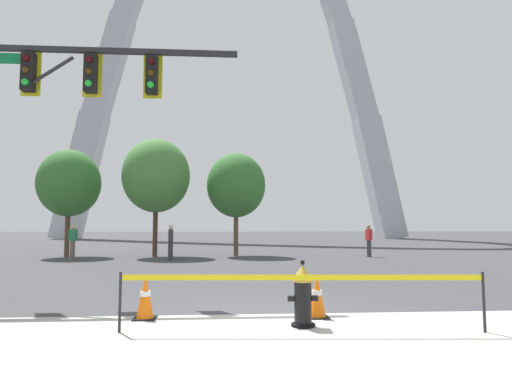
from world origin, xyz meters
TOP-DOWN VIEW (x-y plane):
  - ground_plane at (0.00, 0.00)m, footprint 240.00×240.00m
  - fire_hydrant at (0.47, -0.64)m, footprint 0.46×0.48m
  - caution_tape_barrier at (0.39, -1.02)m, footprint 5.21×0.38m
  - traffic_cone_by_hydrant at (0.82, -0.06)m, footprint 0.36×0.36m
  - traffic_cone_mid_sidewalk at (-2.00, 0.02)m, footprint 0.36×0.36m
  - traffic_signal_gantry at (-4.92, 2.67)m, footprint 6.42×0.44m
  - monument_arch at (0.00, 45.26)m, footprint 43.42×2.99m
  - tree_far_left at (-8.72, 14.74)m, footprint 3.09×3.09m
  - tree_left_mid at (-4.32, 14.51)m, footprint 3.41×3.41m
  - tree_center_left at (-0.24, 14.78)m, footprint 3.05×3.05m
  - pedestrian_walking_left at (-3.23, 12.21)m, footprint 0.26×0.37m
  - pedestrian_standing_center at (-7.85, 13.10)m, footprint 0.38×0.28m
  - pedestrian_walking_right at (6.36, 13.56)m, footprint 0.26×0.37m

SIDE VIEW (x-z plane):
  - ground_plane at x=0.00m, z-range 0.00..0.00m
  - traffic_cone_by_hydrant at x=0.82m, z-range -0.01..0.72m
  - traffic_cone_mid_sidewalk at x=-2.00m, z-range -0.01..0.72m
  - fire_hydrant at x=0.47m, z-range -0.03..0.96m
  - caution_tape_barrier at x=0.39m, z-range 0.17..1.03m
  - pedestrian_walking_left at x=-3.23m, z-range 0.02..1.61m
  - pedestrian_standing_center at x=-7.85m, z-range 0.02..1.61m
  - pedestrian_walking_right at x=6.36m, z-range 0.02..1.61m
  - tree_center_left at x=-0.24m, z-range 0.98..6.31m
  - tree_far_left at x=-8.72m, z-range 0.99..6.40m
  - tree_left_mid at x=-4.32m, z-range 1.10..7.06m
  - traffic_signal_gantry at x=-4.92m, z-range 1.27..7.27m
  - monument_arch at x=0.00m, z-range -3.86..50.44m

